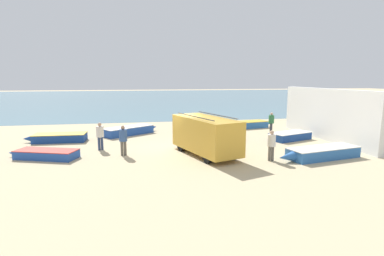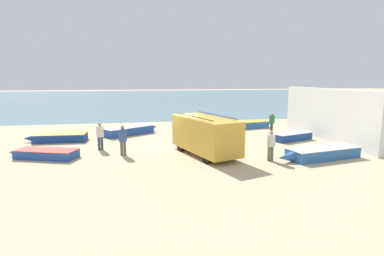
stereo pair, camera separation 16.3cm
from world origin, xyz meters
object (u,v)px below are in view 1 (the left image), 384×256
Objects in this scene: fishing_rowboat_4 at (58,138)px; fisherman_2 at (100,134)px; fishing_rowboat_0 at (130,130)px; fishing_rowboat_6 at (249,124)px; fishing_rowboat_2 at (45,154)px; fishing_rowboat_1 at (291,136)px; fisherman_1 at (123,138)px; fisherman_0 at (271,121)px; fisherman_3 at (271,143)px; parked_van at (205,134)px; fishing_rowboat_3 at (221,133)px; fishing_rowboat_5 at (321,153)px.

fisherman_2 is at bearing 137.38° from fishing_rowboat_4.
fishing_rowboat_6 is (10.53, 1.32, -0.02)m from fishing_rowboat_0.
fishing_rowboat_2 is 2.39× the size of fisherman_2.
fishing_rowboat_1 is 0.92× the size of fishing_rowboat_2.
fishing_rowboat_6 reaches higher than fishing_rowboat_1.
fisherman_1 is 2.18m from fisherman_2.
fisherman_2 reaches higher than fishing_rowboat_6.
fishing_rowboat_1 is (11.63, -4.25, -0.04)m from fishing_rowboat_0.
fisherman_0 is 0.96× the size of fisherman_1.
fisherman_1 is at bearing -127.35° from fishing_rowboat_0.
fisherman_3 is (-2.85, -10.66, 0.70)m from fishing_rowboat_6.
fisherman_3 is at bearing 151.29° from fishing_rowboat_4.
parked_van is at bearing 76.35° from fisherman_1.
parked_van is 10.71m from fishing_rowboat_6.
fishing_rowboat_0 is 12.11m from fisherman_3.
fisherman_0 reaches higher than fishing_rowboat_0.
fishing_rowboat_1 is 5.68m from fishing_rowboat_6.
fishing_rowboat_6 is at bearing 116.85° from fishing_rowboat_3.
fishing_rowboat_0 is at bearing 45.93° from fisherman_3.
parked_van is at bearing -41.73° from fishing_rowboat_3.
fishing_rowboat_5 reaches higher than fishing_rowboat_2.
fishing_rowboat_3 is (-4.69, 2.14, -0.00)m from fishing_rowboat_1.
fishing_rowboat_6 is (15.09, 7.90, 0.05)m from fishing_rowboat_2.
parked_van is at bearing -166.13° from fishing_rowboat_2.
fisherman_3 reaches higher than fishing_rowboat_1.
parked_van is 1.29× the size of fishing_rowboat_2.
fisherman_1 is at bearing -154.20° from fishing_rowboat_6.
parked_van is 1.25× the size of fishing_rowboat_4.
fishing_rowboat_6 is 2.62× the size of fisherman_3.
fishing_rowboat_3 is at bearing 54.13° from fisherman_0.
fishing_rowboat_0 is at bearing 155.78° from fisherman_2.
fishing_rowboat_0 is 1.20× the size of fishing_rowboat_1.
fishing_rowboat_2 is 2.47× the size of fisherman_3.
parked_van is 1.41× the size of fishing_rowboat_1.
fishing_rowboat_6 is 2.61× the size of fisherman_0.
fisherman_2 reaches higher than fishing_rowboat_2.
fishing_rowboat_0 is 2.70× the size of fisherman_0.
fishing_rowboat_2 is at bearing 65.82° from parked_van.
fishing_rowboat_4 is 6.74m from fisherman_1.
fishing_rowboat_3 is at bearing 12.31° from fisherman_3.
fishing_rowboat_1 reaches higher than fishing_rowboat_3.
fisherman_1 reaches higher than fishing_rowboat_2.
fishing_rowboat_6 reaches higher than fishing_rowboat_2.
fishing_rowboat_4 is 4.58m from fisherman_2.
fishing_rowboat_5 is 7.91m from fisherman_0.
fishing_rowboat_4 is 2.54× the size of fisherman_3.
fishing_rowboat_2 is 0.97× the size of fishing_rowboat_4.
fisherman_1 is 1.05× the size of fisherman_3.
fishing_rowboat_3 is (2.48, 5.35, -0.94)m from parked_van.
fishing_rowboat_1 is at bearing 142.39° from fisherman_0.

